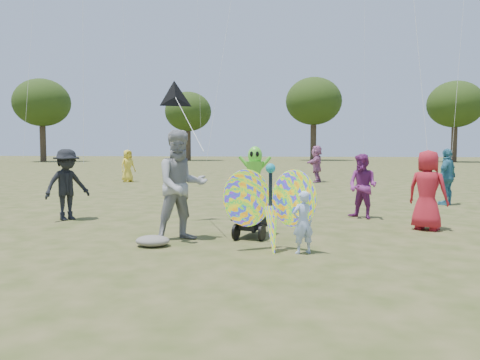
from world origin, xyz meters
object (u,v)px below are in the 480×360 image
at_px(crowd_b, 67,185).
at_px(crowd_j, 317,164).
at_px(crowd_c, 447,177).
at_px(alien_kite, 255,171).
at_px(adult_man, 181,185).
at_px(jogging_stroller, 251,205).
at_px(child_girl, 303,222).
at_px(crowd_g, 128,166).
at_px(butterfly_kite, 271,208).
at_px(crowd_e, 363,186).
at_px(crowd_a, 428,190).

height_order(crowd_b, crowd_j, crowd_j).
xyz_separation_m(crowd_c, alien_kite, (-5.70, -0.20, 0.14)).
distance_m(adult_man, crowd_j, 15.17).
distance_m(crowd_b, jogging_stroller, 4.73).
height_order(crowd_c, crowd_j, crowd_j).
xyz_separation_m(adult_man, crowd_b, (-3.28, 1.96, -0.18)).
relative_size(child_girl, crowd_c, 0.60).
distance_m(crowd_b, crowd_g, 12.19).
bearing_deg(butterfly_kite, crowd_j, 85.98).
relative_size(crowd_j, alien_kite, 1.03).
bearing_deg(alien_kite, crowd_g, 132.83).
bearing_deg(crowd_c, jogging_stroller, -3.60).
bearing_deg(jogging_stroller, crowd_e, 64.05).
xyz_separation_m(crowd_a, butterfly_kite, (-3.04, -2.42, -0.12)).
xyz_separation_m(child_girl, alien_kite, (-1.51, 6.84, 0.47)).
height_order(crowd_a, crowd_b, crowd_b).
height_order(crowd_e, crowd_j, crowd_j).
bearing_deg(crowd_a, jogging_stroller, 52.60).
height_order(jogging_stroller, butterfly_kite, butterfly_kite).
relative_size(crowd_e, butterfly_kite, 0.89).
height_order(crowd_a, butterfly_kite, crowd_a).
bearing_deg(crowd_b, crowd_a, -55.74).
bearing_deg(child_girl, butterfly_kite, -39.99).
relative_size(crowd_e, crowd_g, 0.98).
relative_size(crowd_a, crowd_e, 1.06).
height_order(crowd_c, alien_kite, alien_kite).
bearing_deg(crowd_j, butterfly_kite, 13.18).
relative_size(adult_man, crowd_c, 1.21).
distance_m(adult_man, butterfly_kite, 1.85).
height_order(crowd_g, jogging_stroller, crowd_g).
xyz_separation_m(child_girl, adult_man, (-2.21, 0.79, 0.50)).
bearing_deg(jogging_stroller, crowd_b, 178.75).
distance_m(child_girl, butterfly_kite, 0.57).
height_order(crowd_b, alien_kite, alien_kite).
bearing_deg(crowd_c, butterfly_kite, 4.38).
bearing_deg(butterfly_kite, crowd_b, 151.97).
xyz_separation_m(adult_man, crowd_j, (2.79, 14.91, -0.11)).
bearing_deg(butterfly_kite, crowd_e, 63.54).
distance_m(crowd_j, alien_kite, 9.10).
xyz_separation_m(child_girl, crowd_e, (1.39, 3.94, 0.27)).
bearing_deg(butterfly_kite, adult_man, 157.93).
distance_m(jogging_stroller, butterfly_kite, 1.31).
bearing_deg(alien_kite, crowd_c, 2.00).
distance_m(child_girl, crowd_b, 6.15).
bearing_deg(jogging_stroller, alien_kite, 111.72).
bearing_deg(crowd_a, crowd_c, -76.61).
distance_m(crowd_b, crowd_c, 10.59).
bearing_deg(crowd_e, jogging_stroller, -92.98).
bearing_deg(crowd_e, butterfly_kite, -77.22).
bearing_deg(alien_kite, crowd_a, -46.94).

